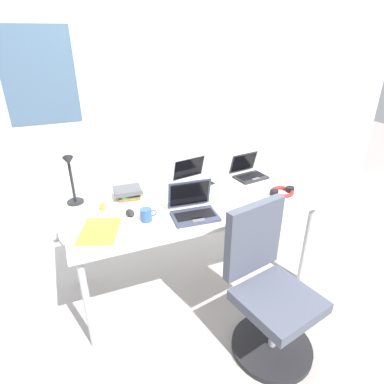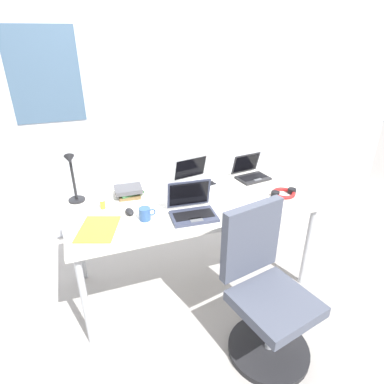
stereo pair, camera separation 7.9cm
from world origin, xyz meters
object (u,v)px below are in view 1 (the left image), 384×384
object	(u,v)px
office_chair	(268,295)
laptop_near_mouse	(193,209)
pill_bottle	(102,205)
paper_folder_near_mouse	(99,231)
headphones	(282,191)
desk_lamp	(72,180)
cell_phone	(253,211)
coffee_mug	(146,215)
laptop_near_lamp	(248,172)
book_stack	(128,192)
laptop_front_right	(195,180)
computer_mouse	(130,213)

from	to	relation	value
office_chair	laptop_near_mouse	bearing A→B (deg)	116.59
pill_bottle	paper_folder_near_mouse	size ratio (longest dim) A/B	0.25
headphones	desk_lamp	bearing A→B (deg)	164.63
cell_phone	coffee_mug	bearing A→B (deg)	-176.31
coffee_mug	office_chair	xyz separation A→B (m)	(0.59, -0.60, -0.39)
desk_lamp	laptop_near_lamp	size ratio (longest dim) A/B	1.37
headphones	office_chair	bearing A→B (deg)	-129.34
coffee_mug	book_stack	bearing A→B (deg)	95.55
laptop_near_mouse	book_stack	xyz separation A→B (m)	(-0.35, 0.43, -0.01)
laptop_near_mouse	cell_phone	size ratio (longest dim) A/B	2.38
laptop_near_mouse	book_stack	world-z (taller)	laptop_near_mouse
laptop_front_right	book_stack	xyz separation A→B (m)	(-0.55, -0.00, -0.01)
computer_mouse	laptop_near_mouse	bearing A→B (deg)	-27.03
laptop_near_mouse	coffee_mug	distance (m)	0.32
computer_mouse	book_stack	distance (m)	0.27
coffee_mug	desk_lamp	bearing A→B (deg)	135.61
paper_folder_near_mouse	laptop_near_mouse	bearing A→B (deg)	-3.05
desk_lamp	laptop_near_mouse	size ratio (longest dim) A/B	1.24
pill_bottle	paper_folder_near_mouse	xyz separation A→B (m)	(-0.06, -0.27, -0.04)
pill_bottle	office_chair	world-z (taller)	office_chair
computer_mouse	book_stack	xyz separation A→B (m)	(0.05, 0.27, 0.02)
headphones	book_stack	bearing A→B (deg)	160.92
book_stack	pill_bottle	bearing A→B (deg)	-148.64
laptop_front_right	office_chair	world-z (taller)	office_chair
laptop_near_mouse	paper_folder_near_mouse	distance (m)	0.63
office_chair	pill_bottle	bearing A→B (deg)	134.47
book_stack	office_chair	world-z (taller)	office_chair
laptop_front_right	office_chair	bearing A→B (deg)	-85.12
laptop_near_mouse	cell_phone	xyz separation A→B (m)	(0.40, -0.11, -0.04)
office_chair	laptop_front_right	bearing A→B (deg)	94.88
desk_lamp	book_stack	distance (m)	0.41
desk_lamp	headphones	distance (m)	1.57
computer_mouse	headphones	xyz separation A→B (m)	(1.17, -0.12, -0.00)
cell_phone	office_chair	size ratio (longest dim) A/B	0.14
laptop_near_mouse	laptop_near_lamp	distance (m)	0.81
laptop_near_lamp	book_stack	distance (m)	1.04
paper_folder_near_mouse	coffee_mug	distance (m)	0.31
laptop_front_right	laptop_near_lamp	size ratio (longest dim) A/B	1.22
computer_mouse	pill_bottle	xyz separation A→B (m)	(-0.16, 0.14, 0.02)
laptop_front_right	book_stack	distance (m)	0.55
computer_mouse	cell_phone	size ratio (longest dim) A/B	0.71
headphones	laptop_front_right	bearing A→B (deg)	145.91
laptop_near_mouse	paper_folder_near_mouse	bearing A→B (deg)	176.95
book_stack	laptop_near_mouse	bearing A→B (deg)	-50.78
desk_lamp	computer_mouse	size ratio (longest dim) A/B	4.17
laptop_near_mouse	pill_bottle	distance (m)	0.64
pill_bottle	coffee_mug	size ratio (longest dim) A/B	0.70
desk_lamp	laptop_near_mouse	bearing A→B (deg)	-31.95
laptop_near_lamp	book_stack	bearing A→B (deg)	179.47
cell_phone	coffee_mug	distance (m)	0.74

